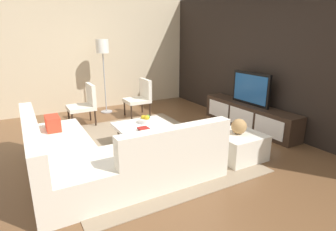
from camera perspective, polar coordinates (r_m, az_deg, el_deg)
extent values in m
plane|color=brown|center=(4.63, -5.26, -7.26)|extent=(14.00, 14.00, 0.00)
cube|color=black|center=(5.88, 19.57, 11.12)|extent=(6.40, 0.12, 2.80)
cube|color=beige|center=(7.35, -14.63, 12.44)|extent=(0.12, 5.20, 2.80)
cube|color=gray|center=(4.71, -5.76, -6.76)|extent=(3.40, 2.64, 0.01)
cube|color=#332319|center=(5.87, 16.54, -0.09)|extent=(2.30, 0.41, 0.50)
cube|color=white|center=(6.23, 10.56, 1.26)|extent=(0.65, 0.01, 0.35)
cube|color=white|center=(5.73, 15.04, -0.39)|extent=(0.65, 0.01, 0.35)
cube|color=white|center=(5.27, 20.35, -2.34)|extent=(0.65, 0.01, 0.35)
cube|color=black|center=(5.74, 17.02, 5.45)|extent=(0.95, 0.05, 0.66)
cube|color=#194C8C|center=(5.72, 16.81, 5.43)|extent=(0.86, 0.01, 0.55)
cube|color=silver|center=(4.06, -21.30, -8.63)|extent=(2.32, 0.85, 0.43)
cube|color=silver|center=(3.89, -26.80, -3.90)|extent=(2.32, 0.18, 0.38)
cube|color=silver|center=(3.73, -0.95, -9.65)|extent=(0.85, 1.53, 0.43)
cube|color=silver|center=(3.30, 1.80, -5.54)|extent=(0.18, 1.53, 0.38)
cube|color=red|center=(4.59, -23.05, -1.51)|extent=(0.36, 0.20, 0.22)
cube|color=red|center=(3.81, 4.10, -5.05)|extent=(0.60, 0.44, 0.06)
cube|color=#332319|center=(4.69, -4.70, -4.74)|extent=(0.78, 0.74, 0.33)
cube|color=white|center=(4.62, -4.75, -2.55)|extent=(0.98, 0.93, 0.05)
cylinder|color=#332319|center=(6.28, -20.17, 0.08)|extent=(0.04, 0.04, 0.38)
cylinder|color=#332319|center=(5.85, -19.41, -1.02)|extent=(0.04, 0.04, 0.38)
cylinder|color=#332319|center=(6.37, -16.06, 0.66)|extent=(0.04, 0.04, 0.38)
cylinder|color=#332319|center=(5.94, -15.02, -0.38)|extent=(0.04, 0.04, 0.38)
cube|color=silver|center=(6.06, -17.82, 1.58)|extent=(0.53, 0.55, 0.08)
cube|color=silver|center=(6.05, -15.89, 4.30)|extent=(0.53, 0.08, 0.45)
cylinder|color=#A5A5AA|center=(7.01, -12.78, 0.84)|extent=(0.28, 0.28, 0.02)
cylinder|color=#A5A5AA|center=(6.85, -13.16, 6.68)|extent=(0.03, 0.03, 1.43)
cylinder|color=white|center=(6.76, -13.66, 13.98)|extent=(0.30, 0.30, 0.32)
cube|color=silver|center=(4.41, 14.38, -6.15)|extent=(0.70, 0.70, 0.40)
cylinder|color=silver|center=(4.80, -4.59, -1.07)|extent=(0.28, 0.28, 0.07)
sphere|color=gold|center=(4.76, -4.54, -0.52)|extent=(0.10, 0.10, 0.10)
sphere|color=#4C8C33|center=(4.83, -4.27, -0.32)|extent=(0.08, 0.08, 0.08)
sphere|color=gold|center=(4.81, -5.22, -0.41)|extent=(0.09, 0.09, 0.09)
cylinder|color=#332319|center=(6.61, -9.13, 1.68)|extent=(0.04, 0.04, 0.38)
cylinder|color=#332319|center=(6.20, -7.69, 0.76)|extent=(0.04, 0.04, 0.38)
cylinder|color=#332319|center=(6.77, -5.46, 2.19)|extent=(0.04, 0.04, 0.38)
cylinder|color=#332319|center=(6.38, -3.82, 1.32)|extent=(0.04, 0.04, 0.38)
cube|color=silver|center=(6.44, -6.58, 3.14)|extent=(0.53, 0.54, 0.08)
cube|color=silver|center=(6.47, -4.76, 5.66)|extent=(0.53, 0.08, 0.45)
sphere|color=#AD8451|center=(4.30, 14.68, -2.22)|extent=(0.24, 0.24, 0.24)
cube|color=#1E232D|center=(4.38, -5.04, -3.16)|extent=(0.14, 0.13, 0.03)
cube|color=maroon|center=(4.37, -5.07, -2.82)|extent=(0.21, 0.16, 0.03)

